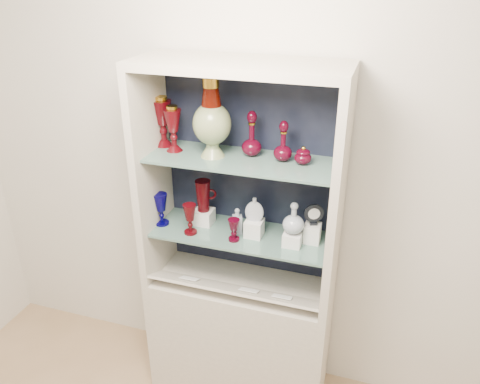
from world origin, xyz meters
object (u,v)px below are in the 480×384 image
(pedestal_lamp_right, at_px, (173,129))
(ruby_decanter_a, at_px, (252,131))
(cameo_medallion, at_px, (314,214))
(ruby_pitcher, at_px, (203,196))
(ruby_goblet_small, at_px, (234,230))
(ruby_goblet_tall, at_px, (190,219))
(clear_round_decanter, at_px, (294,219))
(pedestal_lamp_left, at_px, (163,121))
(ruby_decanter_b, at_px, (283,140))
(enamel_urn, at_px, (212,118))
(clear_square_bottle, at_px, (237,221))
(flat_flask, at_px, (254,209))
(cobalt_goblet, at_px, (161,209))
(lidded_bowl, at_px, (303,155))

(pedestal_lamp_right, xyz_separation_m, ruby_decanter_a, (0.39, 0.05, 0.01))
(ruby_decanter_a, relative_size, cameo_medallion, 2.19)
(pedestal_lamp_right, relative_size, ruby_pitcher, 1.34)
(ruby_goblet_small, bearing_deg, ruby_goblet_tall, -179.66)
(ruby_goblet_tall, height_order, clear_round_decanter, clear_round_decanter)
(pedestal_lamp_left, relative_size, ruby_decanter_b, 1.22)
(ruby_decanter_a, height_order, ruby_goblet_tall, ruby_decanter_a)
(enamel_urn, relative_size, ruby_decanter_b, 1.82)
(pedestal_lamp_right, xyz_separation_m, ruby_goblet_small, (0.34, -0.08, -0.48))
(ruby_decanter_b, relative_size, clear_round_decanter, 1.32)
(pedestal_lamp_right, xyz_separation_m, ruby_pitcher, (0.13, 0.03, -0.37))
(pedestal_lamp_right, height_order, ruby_goblet_small, pedestal_lamp_right)
(enamel_urn, relative_size, clear_square_bottle, 2.69)
(pedestal_lamp_right, bearing_deg, ruby_pitcher, 14.83)
(enamel_urn, xyz_separation_m, ruby_decanter_b, (0.34, 0.04, -0.09))
(ruby_pitcher, bearing_deg, flat_flask, -28.39)
(ruby_decanter_a, xyz_separation_m, cameo_medallion, (0.33, -0.03, -0.39))
(cobalt_goblet, bearing_deg, ruby_goblet_small, -5.56)
(ruby_decanter_b, distance_m, ruby_pitcher, 0.55)
(enamel_urn, bearing_deg, cameo_medallion, 3.94)
(ruby_decanter_b, xyz_separation_m, ruby_pitcher, (-0.42, 0.00, -0.36))
(cameo_medallion, bearing_deg, pedestal_lamp_left, 158.02)
(pedestal_lamp_right, distance_m, clear_round_decanter, 0.74)
(ruby_decanter_b, distance_m, cameo_medallion, 0.41)
(pedestal_lamp_left, xyz_separation_m, cameo_medallion, (0.81, -0.03, -0.39))
(pedestal_lamp_left, bearing_deg, ruby_decanter_a, -0.16)
(ruby_goblet_tall, xyz_separation_m, flat_flask, (0.33, 0.07, 0.07))
(ruby_decanter_b, relative_size, clear_square_bottle, 1.48)
(clear_square_bottle, distance_m, cameo_medallion, 0.40)
(lidded_bowl, relative_size, ruby_pitcher, 0.53)
(clear_square_bottle, bearing_deg, lidded_bowl, 4.35)
(enamel_urn, bearing_deg, pedestal_lamp_right, 177.17)
(pedestal_lamp_left, relative_size, pedestal_lamp_right, 1.11)
(pedestal_lamp_left, xyz_separation_m, ruby_goblet_tall, (0.19, -0.14, -0.47))
(enamel_urn, distance_m, clear_square_bottle, 0.55)
(pedestal_lamp_right, relative_size, flat_flask, 1.75)
(pedestal_lamp_right, height_order, enamel_urn, enamel_urn)
(ruby_decanter_a, bearing_deg, cobalt_goblet, -168.82)
(ruby_decanter_b, bearing_deg, clear_square_bottle, -170.59)
(ruby_decanter_b, bearing_deg, ruby_decanter_a, 172.35)
(ruby_goblet_tall, relative_size, cameo_medallion, 1.44)
(pedestal_lamp_right, xyz_separation_m, ruby_decanter_b, (0.55, 0.03, -0.01))
(cameo_medallion, bearing_deg, ruby_decanter_a, 155.30)
(ruby_decanter_b, relative_size, flat_flask, 1.59)
(ruby_decanter_a, distance_m, lidded_bowl, 0.28)
(pedestal_lamp_left, height_order, ruby_decanter_b, pedestal_lamp_left)
(pedestal_lamp_left, distance_m, enamel_urn, 0.31)
(ruby_pitcher, bearing_deg, pedestal_lamp_right, 174.82)
(cameo_medallion, bearing_deg, clear_square_bottle, 164.49)
(ruby_goblet_small, distance_m, clear_round_decanter, 0.31)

